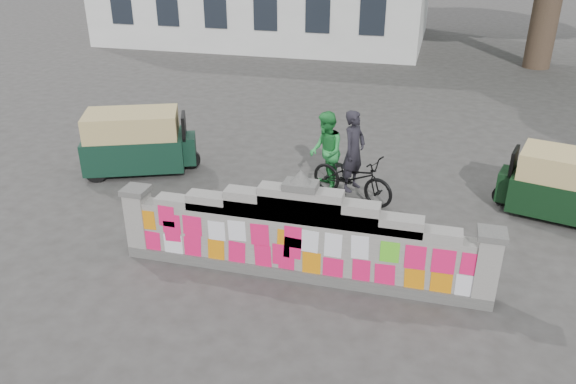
% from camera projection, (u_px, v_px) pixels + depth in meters
% --- Properties ---
extents(ground, '(100.00, 100.00, 0.00)m').
position_uv_depth(ground, '(300.00, 276.00, 9.81)').
color(ground, '#383533').
rests_on(ground, ground).
extents(parapet_wall, '(6.48, 0.44, 2.01)m').
position_uv_depth(parapet_wall, '(300.00, 239.00, 9.48)').
color(parapet_wall, '#4C4C49').
rests_on(parapet_wall, ground).
extents(cyclist_bike, '(2.13, 1.41, 1.06)m').
position_uv_depth(cyclist_bike, '(352.00, 177.00, 12.33)').
color(cyclist_bike, black).
rests_on(cyclist_bike, ground).
extents(cyclist_rider, '(0.65, 0.77, 1.79)m').
position_uv_depth(cyclist_rider, '(353.00, 162.00, 12.17)').
color(cyclist_rider, black).
rests_on(cyclist_rider, ground).
extents(pedestrian, '(0.96, 1.07, 1.84)m').
position_uv_depth(pedestrian, '(326.00, 152.00, 12.64)').
color(pedestrian, green).
rests_on(pedestrian, ground).
extents(rickshaw_left, '(2.82, 2.08, 1.52)m').
position_uv_depth(rickshaw_left, '(137.00, 141.00, 13.63)').
color(rickshaw_left, black).
rests_on(rickshaw_left, ground).
extents(rickshaw_right, '(2.63, 1.70, 1.41)m').
position_uv_depth(rickshaw_right, '(566.00, 185.00, 11.46)').
color(rickshaw_right, black).
rests_on(rickshaw_right, ground).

